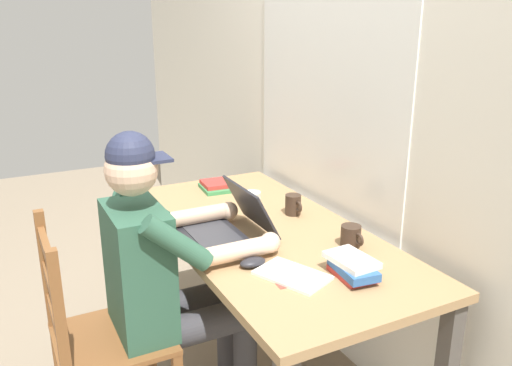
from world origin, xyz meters
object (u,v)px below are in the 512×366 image
at_px(computer_mouse, 253,262).
at_px(desk, 265,249).
at_px(wooden_chair, 97,339).
at_px(book_stack_main, 216,186).
at_px(coffee_mug_white, 253,202).
at_px(seated_person, 166,270).
at_px(book_stack_side, 353,267).
at_px(landscape_photo_print, 284,278).
at_px(laptop, 229,225).
at_px(coffee_mug_dark, 351,236).
at_px(coffee_mug_spare, 293,205).

bearing_deg(computer_mouse, desk, 144.19).
relative_size(wooden_chair, book_stack_main, 4.85).
height_order(computer_mouse, coffee_mug_white, coffee_mug_white).
height_order(seated_person, book_stack_side, seated_person).
relative_size(book_stack_main, landscape_photo_print, 1.48).
relative_size(laptop, book_stack_main, 1.75).
relative_size(computer_mouse, book_stack_side, 0.47).
distance_m(wooden_chair, coffee_mug_white, 0.88).
bearing_deg(book_stack_side, wooden_chair, -120.50).
height_order(desk, computer_mouse, computer_mouse).
bearing_deg(wooden_chair, book_stack_side, 59.50).
distance_m(wooden_chair, coffee_mug_dark, 1.05).
xyz_separation_m(coffee_mug_white, book_stack_main, (-0.39, -0.02, -0.03)).
height_order(wooden_chair, book_stack_main, wooden_chair).
bearing_deg(desk, coffee_mug_dark, 36.77).
bearing_deg(desk, wooden_chair, -87.67).
xyz_separation_m(desk, laptop, (-0.01, -0.17, 0.14)).
bearing_deg(wooden_chair, desk, 92.33).
height_order(computer_mouse, book_stack_main, book_stack_main).
relative_size(seated_person, book_stack_side, 5.83).
xyz_separation_m(seated_person, coffee_mug_spare, (-0.13, 0.65, 0.11)).
height_order(desk, coffee_mug_dark, coffee_mug_dark).
xyz_separation_m(coffee_mug_dark, coffee_mug_spare, (-0.40, -0.02, 0.00)).
distance_m(coffee_mug_spare, book_stack_main, 0.53).
relative_size(desk, coffee_mug_white, 13.67).
xyz_separation_m(computer_mouse, coffee_mug_spare, (-0.38, 0.40, 0.03)).
relative_size(coffee_mug_white, book_stack_main, 0.60).
distance_m(computer_mouse, landscape_photo_print, 0.14).
height_order(coffee_mug_white, book_stack_side, coffee_mug_white).
bearing_deg(coffee_mug_spare, coffee_mug_white, -125.23).
relative_size(coffee_mug_dark, book_stack_side, 0.55).
distance_m(desk, coffee_mug_white, 0.26).
distance_m(wooden_chair, book_stack_main, 1.04).
distance_m(coffee_mug_white, book_stack_main, 0.39).
bearing_deg(seated_person, landscape_photo_print, 39.00).
distance_m(seated_person, computer_mouse, 0.36).
bearing_deg(coffee_mug_spare, book_stack_side, -11.69).
distance_m(coffee_mug_dark, coffee_mug_spare, 0.40).
distance_m(wooden_chair, book_stack_side, 0.99).
bearing_deg(book_stack_main, wooden_chair, -50.39).
bearing_deg(coffee_mug_spare, computer_mouse, -46.28).
bearing_deg(wooden_chair, coffee_mug_spare, 98.18).
relative_size(wooden_chair, landscape_photo_print, 7.17).
height_order(desk, coffee_mug_white, coffee_mug_white).
relative_size(seated_person, coffee_mug_spare, 11.23).
relative_size(computer_mouse, landscape_photo_print, 0.77).
bearing_deg(coffee_mug_white, book_stack_side, 2.22).
distance_m(laptop, coffee_mug_dark, 0.50).
xyz_separation_m(wooden_chair, computer_mouse, (0.25, 0.53, 0.31)).
bearing_deg(coffee_mug_dark, laptop, -128.62).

